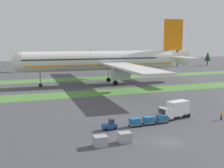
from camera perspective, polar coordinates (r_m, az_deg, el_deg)
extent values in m
plane|color=#47474C|center=(45.83, 11.42, -11.46)|extent=(400.00, 400.00, 0.00)
cube|color=#4C8438|center=(85.82, -4.27, -1.86)|extent=(320.00, 10.56, 0.01)
cube|color=#4C8438|center=(117.67, -8.66, 0.93)|extent=(320.00, 10.56, 0.01)
cylinder|color=silver|center=(102.89, -2.35, 4.73)|extent=(55.25, 9.22, 7.01)
sphere|color=silver|center=(99.24, -17.89, 4.17)|extent=(6.87, 6.87, 6.87)
cone|color=silver|center=(114.59, 12.43, 5.20)|extent=(9.65, 7.03, 6.66)
cube|color=orange|center=(102.98, -2.34, 4.05)|extent=(53.91, 9.30, 0.36)
cube|color=#283342|center=(102.00, -4.18, 5.17)|extent=(48.55, 9.02, 0.44)
cube|color=silver|center=(83.22, 3.91, 3.30)|extent=(10.20, 37.22, 0.63)
cylinder|color=#A3A3A8|center=(88.16, 1.78, 2.11)|extent=(5.52, 4.07, 3.86)
cube|color=silver|center=(124.97, -3.54, 5.09)|extent=(10.20, 37.22, 0.63)
cylinder|color=#A3A3A8|center=(119.47, -3.48, 3.82)|extent=(5.52, 4.07, 3.86)
cube|color=silver|center=(106.68, 14.50, 5.17)|extent=(5.42, 13.60, 0.44)
cube|color=silver|center=(121.94, 10.08, 5.71)|extent=(5.42, 13.60, 0.44)
cube|color=orange|center=(114.09, 12.28, 9.68)|extent=(7.87, 1.07, 11.92)
cylinder|color=#A3A3A8|center=(99.82, -14.30, 1.74)|extent=(0.44, 0.44, 6.94)
cylinder|color=black|center=(100.28, -14.23, -0.23)|extent=(1.22, 0.47, 1.20)
cylinder|color=#A3A3A8|center=(100.54, 0.70, 2.13)|extent=(0.44, 0.44, 6.69)
cylinder|color=black|center=(100.97, 0.70, 0.24)|extent=(1.72, 0.66, 1.70)
cylinder|color=#A3A3A8|center=(108.51, -0.70, 2.61)|extent=(0.44, 0.44, 6.69)
cylinder|color=black|center=(108.91, -0.70, 0.86)|extent=(1.72, 0.66, 1.70)
cube|color=#1E4C8E|center=(50.73, -0.53, -8.47)|extent=(2.65, 1.41, 0.77)
cube|color=#283342|center=(50.63, -0.12, -7.52)|extent=(0.75, 1.12, 0.90)
cylinder|color=black|center=(50.04, -1.27, -9.18)|extent=(0.61, 0.23, 0.60)
cylinder|color=black|center=(51.01, -1.72, -8.83)|extent=(0.61, 0.23, 0.60)
cylinder|color=black|center=(50.69, 0.67, -8.94)|extent=(0.61, 0.23, 0.60)
cylinder|color=black|center=(51.66, 0.19, -8.60)|extent=(0.61, 0.23, 0.60)
cube|color=#A3A3A8|center=(52.85, 4.66, -8.12)|extent=(2.26, 1.59, 0.10)
cube|color=#23669E|center=(52.68, 4.67, -7.49)|extent=(1.99, 1.40, 1.10)
cylinder|color=black|center=(51.95, 4.18, -8.64)|extent=(0.40, 0.14, 0.40)
cylinder|color=black|center=(53.13, 3.50, -8.24)|extent=(0.40, 0.14, 0.40)
cylinder|color=black|center=(52.70, 5.82, -8.41)|extent=(0.40, 0.14, 0.40)
cylinder|color=black|center=(53.86, 5.12, -8.02)|extent=(0.40, 0.14, 0.40)
cube|color=#A3A3A8|center=(54.18, 7.41, -7.74)|extent=(2.26, 1.59, 0.10)
cube|color=#23669E|center=(54.02, 7.43, -7.13)|extent=(1.99, 1.40, 1.10)
cylinder|color=black|center=(53.27, 6.99, -8.24)|extent=(0.40, 0.14, 0.40)
cylinder|color=black|center=(54.42, 6.27, -7.86)|extent=(0.40, 0.14, 0.40)
cylinder|color=black|center=(54.08, 8.55, -8.02)|extent=(0.40, 0.14, 0.40)
cylinder|color=black|center=(55.22, 7.81, -7.65)|extent=(0.40, 0.14, 0.40)
cube|color=#A3A3A8|center=(55.64, 10.03, -7.36)|extent=(2.26, 1.59, 0.10)
cube|color=#23669E|center=(55.48, 10.04, -6.77)|extent=(1.99, 1.40, 1.10)
cylinder|color=black|center=(54.70, 9.67, -7.85)|extent=(0.40, 0.14, 0.40)
cylinder|color=black|center=(55.83, 8.91, -7.49)|extent=(0.40, 0.14, 0.40)
cylinder|color=black|center=(55.58, 11.14, -7.62)|extent=(0.40, 0.14, 0.40)
cylinder|color=black|center=(56.69, 10.36, -7.28)|extent=(0.40, 0.14, 0.40)
cube|color=silver|center=(57.08, 10.81, -5.75)|extent=(2.66, 2.73, 2.20)
cube|color=#283342|center=(56.27, 10.03, -5.47)|extent=(0.54, 2.04, 0.97)
cube|color=silver|center=(59.25, 13.18, -4.69)|extent=(4.90, 3.24, 2.80)
cylinder|color=black|center=(56.52, 11.32, -7.06)|extent=(1.00, 0.51, 0.96)
cylinder|color=black|center=(57.92, 9.93, -6.64)|extent=(1.00, 0.51, 0.96)
cylinder|color=black|center=(59.63, 14.42, -6.34)|extent=(1.00, 0.51, 0.96)
cylinder|color=black|center=(60.95, 13.04, -5.96)|extent=(1.00, 0.51, 0.96)
cylinder|color=black|center=(60.44, 15.15, -6.16)|extent=(1.00, 0.51, 0.96)
cylinder|color=black|center=(61.75, 13.77, -5.80)|extent=(1.00, 0.51, 0.96)
cylinder|color=black|center=(61.04, 21.27, -6.37)|extent=(0.18, 0.18, 0.85)
cylinder|color=black|center=(60.88, 21.14, -6.40)|extent=(0.18, 0.18, 0.85)
cylinder|color=orange|center=(60.78, 21.24, -5.71)|extent=(0.36, 0.36, 0.62)
sphere|color=tan|center=(60.68, 21.26, -5.29)|extent=(0.24, 0.24, 0.24)
cylinder|color=orange|center=(60.96, 21.38, -5.71)|extent=(0.10, 0.10, 0.58)
cylinder|color=orange|center=(60.62, 21.10, -5.77)|extent=(0.10, 0.10, 0.58)
cylinder|color=black|center=(63.08, 9.65, -5.41)|extent=(0.18, 0.18, 0.85)
cylinder|color=black|center=(63.25, 9.77, -5.38)|extent=(0.18, 0.18, 0.85)
cylinder|color=orange|center=(62.99, 9.73, -4.75)|extent=(0.36, 0.36, 0.62)
sphere|color=tan|center=(62.89, 9.74, -4.34)|extent=(0.24, 0.24, 0.24)
cylinder|color=orange|center=(62.82, 9.60, -4.81)|extent=(0.10, 0.10, 0.58)
cylinder|color=orange|center=(63.18, 9.85, -4.74)|extent=(0.10, 0.10, 0.58)
cube|color=#A3A3A8|center=(44.69, 2.58, -10.72)|extent=(2.04, 1.65, 1.62)
cube|color=#A3A3A8|center=(43.17, -2.36, -11.44)|extent=(2.04, 1.66, 1.59)
cone|color=orange|center=(80.15, -13.23, -2.64)|extent=(0.44, 0.44, 0.49)
cone|color=orange|center=(85.22, 8.73, -1.81)|extent=(0.44, 0.44, 0.58)
cylinder|color=#4C3823|center=(152.14, -18.41, 3.07)|extent=(0.70, 0.70, 3.96)
cone|color=#1E4223|center=(151.79, -18.50, 4.88)|extent=(6.20, 6.20, 5.68)
cylinder|color=#4C3823|center=(154.57, -12.19, 3.16)|extent=(0.70, 0.70, 2.67)
cone|color=#1E4223|center=(154.21, -12.24, 4.85)|extent=(5.17, 5.17, 6.49)
cylinder|color=#4C3823|center=(156.20, -4.47, 3.40)|extent=(0.70, 0.70, 2.75)
cone|color=#1E4223|center=(155.78, -4.50, 5.48)|extent=(4.67, 4.67, 8.62)
cylinder|color=#4C3823|center=(165.33, 2.07, 3.67)|extent=(0.70, 0.70, 2.53)
cone|color=#1E4223|center=(165.00, 2.08, 5.20)|extent=(4.77, 4.77, 6.36)
cylinder|color=#4C3823|center=(172.05, 8.60, 3.85)|extent=(0.70, 0.70, 2.99)
cone|color=#1E4223|center=(171.76, 8.63, 5.24)|extent=(4.38, 4.38, 5.36)
cylinder|color=#4C3823|center=(181.84, 13.01, 3.99)|extent=(0.70, 0.70, 3.07)
cone|color=#1E4223|center=(181.47, 13.07, 5.87)|extent=(4.84, 4.84, 8.88)
cylinder|color=#4C3823|center=(193.77, 18.70, 4.02)|extent=(0.70, 0.70, 2.97)
cone|color=#1E4223|center=(193.50, 18.77, 5.30)|extent=(4.07, 4.07, 5.75)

